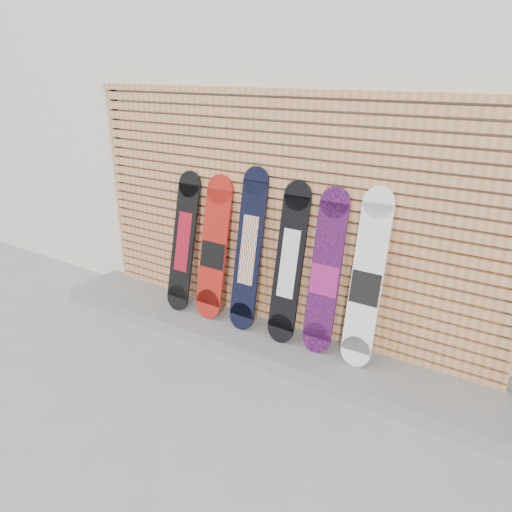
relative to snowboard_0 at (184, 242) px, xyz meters
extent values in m
plane|color=gray|center=(1.10, -0.77, -0.81)|extent=(80.00, 80.00, 0.00)
cube|color=silver|center=(1.60, 2.73, 0.99)|extent=(12.00, 5.00, 3.60)
cube|color=gray|center=(0.95, -0.09, -0.75)|extent=(4.60, 0.70, 0.12)
cube|color=tan|center=(0.95, 0.20, -0.67)|extent=(4.20, 0.05, 0.08)
cube|color=tan|center=(0.95, 0.20, -0.58)|extent=(4.20, 0.05, 0.08)
cube|color=tan|center=(0.95, 0.20, -0.48)|extent=(4.20, 0.05, 0.07)
cube|color=tan|center=(0.95, 0.20, -0.38)|extent=(4.20, 0.05, 0.07)
cube|color=tan|center=(0.95, 0.20, -0.29)|extent=(4.20, 0.05, 0.07)
cube|color=tan|center=(0.95, 0.20, -0.19)|extent=(4.20, 0.05, 0.07)
cube|color=tan|center=(0.95, 0.20, -0.09)|extent=(4.20, 0.05, 0.07)
cube|color=tan|center=(0.95, 0.20, 0.00)|extent=(4.20, 0.05, 0.07)
cube|color=tan|center=(0.95, 0.20, 0.10)|extent=(4.20, 0.05, 0.07)
cube|color=tan|center=(0.95, 0.20, 0.20)|extent=(4.20, 0.05, 0.08)
cube|color=tan|center=(0.95, 0.20, 0.30)|extent=(4.20, 0.05, 0.08)
cube|color=tan|center=(0.95, 0.20, 0.39)|extent=(4.20, 0.05, 0.08)
cube|color=tan|center=(0.95, 0.20, 0.49)|extent=(4.20, 0.05, 0.08)
cube|color=tan|center=(0.95, 0.20, 0.59)|extent=(4.20, 0.05, 0.08)
cube|color=tan|center=(0.95, 0.20, 0.68)|extent=(4.20, 0.05, 0.08)
cube|color=tan|center=(0.95, 0.20, 0.78)|extent=(4.20, 0.05, 0.08)
cube|color=tan|center=(0.95, 0.20, 0.88)|extent=(4.20, 0.05, 0.08)
cube|color=tan|center=(0.95, 0.20, 0.97)|extent=(4.20, 0.05, 0.08)
cube|color=tan|center=(0.95, 0.20, 1.07)|extent=(4.20, 0.05, 0.08)
cube|color=tan|center=(0.95, 0.20, 1.17)|extent=(4.20, 0.05, 0.08)
cube|color=tan|center=(0.95, 0.20, 1.27)|extent=(4.20, 0.05, 0.08)
cube|color=tan|center=(0.95, 0.20, 1.36)|extent=(4.20, 0.05, 0.08)
cube|color=black|center=(-1.07, 0.23, 0.31)|extent=(0.06, 0.04, 2.23)
cube|color=tan|center=(0.95, 0.20, 1.45)|extent=(4.26, 0.07, 0.06)
cube|color=black|center=(0.00, 0.00, 0.00)|extent=(0.27, 0.29, 1.13)
cylinder|color=black|center=(0.00, -0.14, -0.56)|extent=(0.27, 0.08, 0.26)
cylinder|color=black|center=(0.00, 0.14, 0.56)|extent=(0.27, 0.08, 0.26)
cube|color=maroon|center=(0.00, 0.00, 0.00)|extent=(0.17, 0.17, 0.59)
cube|color=#AA1A12|center=(0.37, 0.01, 0.00)|extent=(0.29, 0.26, 1.11)
cylinder|color=#AA1A12|center=(0.37, -0.11, -0.55)|extent=(0.29, 0.08, 0.29)
cylinder|color=#AA1A12|center=(0.37, 0.14, 0.55)|extent=(0.29, 0.08, 0.29)
cube|color=black|center=(0.37, 0.00, -0.07)|extent=(0.28, 0.08, 0.26)
cube|color=black|center=(0.78, 0.02, 0.06)|extent=(0.27, 0.27, 1.25)
cylinder|color=black|center=(0.78, -0.11, -0.56)|extent=(0.27, 0.07, 0.26)
cylinder|color=black|center=(0.78, 0.14, 0.69)|extent=(0.27, 0.07, 0.26)
cube|color=white|center=(0.78, 0.02, 0.06)|extent=(0.16, 0.15, 0.64)
cube|color=black|center=(1.21, 0.01, 0.02)|extent=(0.27, 0.27, 1.18)
cylinder|color=black|center=(1.21, -0.11, -0.56)|extent=(0.27, 0.08, 0.26)
cylinder|color=black|center=(1.21, 0.14, 0.61)|extent=(0.27, 0.08, 0.26)
cube|color=silver|center=(1.21, 0.01, 0.02)|extent=(0.16, 0.15, 0.61)
cube|color=black|center=(1.56, 0.03, 0.02)|extent=(0.27, 0.25, 1.17)
cylinder|color=black|center=(1.56, -0.08, -0.56)|extent=(0.27, 0.07, 0.27)
cylinder|color=black|center=(1.56, 0.14, 0.60)|extent=(0.27, 0.07, 0.27)
cube|color=#901C64|center=(1.56, 0.01, -0.05)|extent=(0.25, 0.08, 0.26)
cube|color=white|center=(1.93, 0.02, 0.05)|extent=(0.26, 0.26, 1.22)
cylinder|color=white|center=(1.93, -0.10, -0.56)|extent=(0.26, 0.07, 0.26)
cylinder|color=white|center=(1.93, 0.14, 0.65)|extent=(0.26, 0.07, 0.26)
cube|color=black|center=(1.93, 0.01, -0.03)|extent=(0.25, 0.08, 0.27)
camera|label=1|loc=(3.20, -3.55, 1.66)|focal=35.00mm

